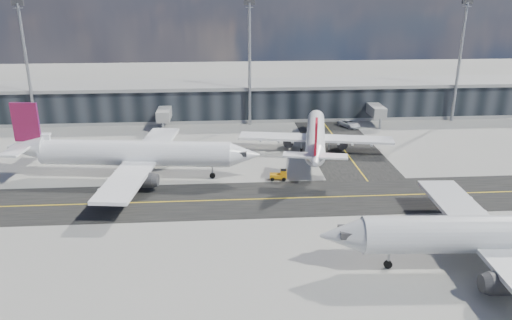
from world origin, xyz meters
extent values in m
plane|color=gray|center=(0.00, 0.00, 0.00)|extent=(300.00, 300.00, 0.00)
cube|color=black|center=(0.00, 4.00, 0.01)|extent=(180.00, 14.00, 0.02)
cube|color=black|center=(18.00, 35.00, 0.01)|extent=(14.00, 50.00, 0.02)
cube|color=yellow|center=(0.00, 4.00, 0.03)|extent=(180.00, 0.25, 0.01)
cube|color=yellow|center=(18.00, 35.00, 0.03)|extent=(0.25, 50.00, 0.01)
cube|color=black|center=(0.00, 55.00, 4.00)|extent=(150.00, 12.00, 8.00)
cube|color=gray|center=(0.00, 55.00, 8.40)|extent=(152.00, 13.00, 0.80)
cube|color=gray|center=(0.00, 55.00, 0.40)|extent=(150.00, 12.20, 0.80)
cube|color=gray|center=(-20.00, 47.00, 3.50)|extent=(3.00, 10.00, 2.40)
cylinder|color=gray|center=(-20.00, 42.00, 1.20)|extent=(0.60, 0.60, 2.40)
cube|color=gray|center=(30.00, 47.00, 3.50)|extent=(3.00, 10.00, 2.40)
cylinder|color=gray|center=(30.00, 42.00, 1.20)|extent=(0.60, 0.60, 2.40)
cylinder|color=gray|center=(-50.00, 48.00, 14.00)|extent=(0.70, 0.70, 28.00)
cube|color=#2D2D30|center=(-50.00, 48.00, 28.20)|extent=(2.50, 0.50, 1.40)
cylinder|color=gray|center=(0.00, 48.00, 14.00)|extent=(0.70, 0.70, 28.00)
cube|color=#2D2D30|center=(0.00, 48.00, 28.20)|extent=(2.50, 0.50, 1.40)
cylinder|color=gray|center=(50.00, 48.00, 14.00)|extent=(0.70, 0.70, 28.00)
cube|color=#2D2D30|center=(50.00, 48.00, 28.20)|extent=(2.50, 0.50, 1.40)
cylinder|color=white|center=(-21.68, 15.09, 4.39)|extent=(33.24, 8.33, 4.39)
cone|color=white|center=(-3.14, 12.84, 4.39)|extent=(5.98, 5.02, 4.39)
cone|color=white|center=(-40.76, 17.41, 5.05)|extent=(7.07, 5.16, 4.39)
cube|color=white|center=(-20.59, 14.96, 3.29)|extent=(9.95, 37.73, 0.55)
cylinder|color=#2D2D30|center=(-18.70, 21.37, 2.09)|extent=(4.88, 3.06, 2.53)
cylinder|color=#2D2D30|center=(-20.29, 8.29, 2.09)|extent=(4.88, 3.06, 2.53)
cube|color=silver|center=(-18.70, 21.37, 2.97)|extent=(2.23, 0.70, 0.88)
cube|color=silver|center=(-20.29, 8.29, 2.97)|extent=(2.23, 0.70, 0.88)
cube|color=#661345|center=(-40.21, 17.35, 9.67)|extent=(4.64, 1.05, 6.81)
cube|color=white|center=(-40.76, 17.41, 5.71)|extent=(4.64, 13.45, 0.38)
cube|color=#2D2D30|center=(-3.69, 12.91, 4.83)|extent=(2.47, 2.66, 0.77)
cylinder|color=gray|center=(-8.59, 13.50, 1.32)|extent=(0.29, 0.29, 2.20)
cylinder|color=black|center=(-8.59, 13.50, 0.49)|extent=(1.03, 0.50, 0.99)
cylinder|color=black|center=(-22.37, 18.50, 0.60)|extent=(1.27, 0.69, 1.21)
cylinder|color=black|center=(-23.17, 11.96, 0.60)|extent=(1.27, 0.69, 1.21)
cylinder|color=white|center=(11.81, 26.19, 3.61)|extent=(8.70, 27.25, 3.61)
cone|color=white|center=(14.73, 41.24, 3.61)|extent=(4.40, 5.11, 3.61)
cone|color=white|center=(8.80, 10.70, 4.15)|extent=(4.57, 6.00, 3.61)
cube|color=white|center=(11.98, 27.08, 2.71)|extent=(30.96, 10.27, 0.45)
cylinder|color=#2D2D30|center=(6.84, 28.99, 1.71)|extent=(2.76, 4.11, 2.07)
cylinder|color=#2D2D30|center=(17.46, 26.93, 1.71)|extent=(2.76, 4.11, 2.07)
cube|color=silver|center=(6.84, 28.99, 2.44)|extent=(0.70, 1.84, 0.72)
cube|color=silver|center=(17.46, 26.93, 2.44)|extent=(0.70, 1.84, 0.72)
cube|color=red|center=(8.88, 11.14, 7.94)|extent=(1.12, 3.80, 5.59)
cube|color=white|center=(8.80, 10.70, 4.69)|extent=(11.11, 4.54, 0.32)
cube|color=#2D2D30|center=(14.64, 40.80, 3.97)|extent=(2.29, 2.15, 0.63)
cylinder|color=gray|center=(13.87, 36.82, 1.08)|extent=(0.25, 0.25, 1.80)
cylinder|color=black|center=(13.87, 36.82, 0.41)|extent=(0.46, 0.86, 0.81)
cylinder|color=black|center=(8.98, 25.82, 0.50)|extent=(0.63, 1.06, 0.99)
cylinder|color=black|center=(14.29, 24.79, 0.50)|extent=(0.63, 1.06, 0.99)
cylinder|color=silver|center=(25.81, -17.87, 4.42)|extent=(33.37, 6.15, 4.42)
cone|color=silver|center=(7.04, -16.89, 4.42)|extent=(5.75, 4.71, 4.42)
cube|color=silver|center=(24.71, -17.81, 3.32)|extent=(7.48, 37.84, 0.55)
cylinder|color=#2D2D30|center=(23.26, -24.38, 2.10)|extent=(4.77, 2.78, 2.54)
cylinder|color=#2D2D30|center=(23.95, -11.13, 2.10)|extent=(4.77, 2.78, 2.54)
cube|color=silver|center=(23.26, -24.38, 2.99)|extent=(2.23, 0.56, 0.88)
cube|color=silver|center=(23.95, -11.13, 2.99)|extent=(2.23, 0.56, 0.88)
cube|color=#2D2D30|center=(7.59, -16.92, 4.87)|extent=(2.34, 2.55, 0.77)
cylinder|color=gray|center=(12.56, -17.18, 1.33)|extent=(0.28, 0.28, 2.21)
cylinder|color=black|center=(12.56, -17.18, 0.50)|extent=(1.01, 0.44, 1.00)
cylinder|color=black|center=(27.09, -14.62, 0.61)|extent=(1.24, 0.62, 1.22)
cube|color=orange|center=(2.73, 11.90, 0.73)|extent=(3.06, 1.65, 0.69)
cube|color=orange|center=(3.61, 11.81, 1.37)|extent=(1.20, 1.37, 0.88)
cube|color=black|center=(3.61, 11.81, 1.71)|extent=(1.10, 1.31, 0.24)
cylinder|color=black|center=(3.77, 12.44, 0.34)|extent=(0.71, 0.31, 0.69)
cylinder|color=black|center=(3.65, 11.17, 0.34)|extent=(0.71, 0.31, 0.69)
cylinder|color=black|center=(1.82, 12.63, 0.34)|extent=(0.71, 0.31, 0.69)
cylinder|color=black|center=(1.70, 11.36, 0.34)|extent=(0.71, 0.31, 0.69)
imported|color=white|center=(23.19, 44.00, 0.84)|extent=(5.19, 6.62, 1.67)
camera|label=1|loc=(-6.84, -67.66, 32.11)|focal=35.00mm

